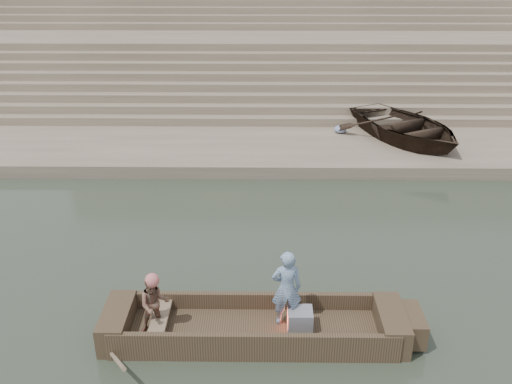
{
  "coord_description": "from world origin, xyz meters",
  "views": [
    {
      "loc": [
        -3.21,
        -9.88,
        6.92
      ],
      "look_at": [
        -3.35,
        2.05,
        1.4
      ],
      "focal_mm": 39.31,
      "sensor_mm": 36.0,
      "label": 1
    }
  ],
  "objects_px": {
    "beached_rowboat": "(406,126)",
    "standing_man": "(286,288)",
    "rowing_man": "(154,304)",
    "television": "(299,319)",
    "main_rowboat": "(254,332)"
  },
  "relations": [
    {
      "from": "main_rowboat",
      "to": "beached_rowboat",
      "type": "bearing_deg",
      "value": 63.17
    },
    {
      "from": "beached_rowboat",
      "to": "standing_man",
      "type": "bearing_deg",
      "value": -142.25
    },
    {
      "from": "standing_man",
      "to": "television",
      "type": "xyz_separation_m",
      "value": [
        0.25,
        -0.17,
        -0.57
      ]
    },
    {
      "from": "main_rowboat",
      "to": "rowing_man",
      "type": "relative_size",
      "value": 4.34
    },
    {
      "from": "television",
      "to": "beached_rowboat",
      "type": "xyz_separation_m",
      "value": [
        4.23,
        10.04,
        0.48
      ]
    },
    {
      "from": "rowing_man",
      "to": "beached_rowboat",
      "type": "relative_size",
      "value": 0.24
    },
    {
      "from": "rowing_man",
      "to": "television",
      "type": "height_order",
      "value": "rowing_man"
    },
    {
      "from": "standing_man",
      "to": "beached_rowboat",
      "type": "distance_m",
      "value": 10.84
    },
    {
      "from": "main_rowboat",
      "to": "rowing_man",
      "type": "height_order",
      "value": "rowing_man"
    },
    {
      "from": "standing_man",
      "to": "rowing_man",
      "type": "height_order",
      "value": "standing_man"
    },
    {
      "from": "main_rowboat",
      "to": "television",
      "type": "distance_m",
      "value": 0.9
    },
    {
      "from": "main_rowboat",
      "to": "rowing_man",
      "type": "xyz_separation_m",
      "value": [
        -1.81,
        -0.08,
        0.69
      ]
    },
    {
      "from": "standing_man",
      "to": "rowing_man",
      "type": "xyz_separation_m",
      "value": [
        -2.41,
        -0.25,
        -0.2
      ]
    },
    {
      "from": "television",
      "to": "beached_rowboat",
      "type": "distance_m",
      "value": 10.9
    },
    {
      "from": "main_rowboat",
      "to": "beached_rowboat",
      "type": "relative_size",
      "value": 1.05
    }
  ]
}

